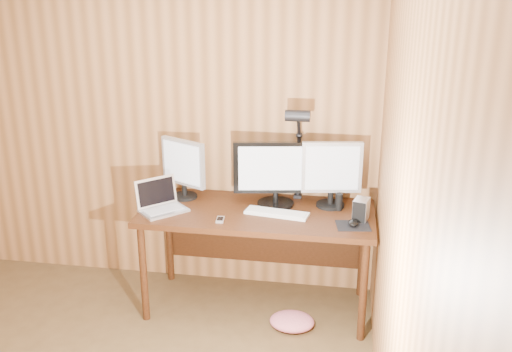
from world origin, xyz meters
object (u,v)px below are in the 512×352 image
(desk, at_px, (259,223))
(hard_drive, at_px, (361,209))
(monitor_right, at_px, (332,172))
(speaker, at_px, (339,202))
(keyboard, at_px, (277,213))
(desk_lamp, at_px, (298,141))
(monitor_center, at_px, (276,173))
(phone, at_px, (220,219))
(monitor_left, at_px, (183,167))
(mouse, at_px, (353,223))
(laptop, at_px, (160,202))

(desk, height_order, hard_drive, hard_drive)
(monitor_right, distance_m, speaker, 0.21)
(keyboard, relative_size, desk_lamp, 0.61)
(monitor_center, bearing_deg, desk_lamp, 22.41)
(desk, distance_m, desk_lamp, 0.64)
(hard_drive, height_order, phone, hard_drive)
(speaker, bearing_deg, monitor_left, 177.05)
(mouse, xyz_separation_m, phone, (-0.87, -0.05, -0.02))
(monitor_right, relative_size, desk_lamp, 0.64)
(laptop, height_order, keyboard, laptop)
(monitor_right, distance_m, desk_lamp, 0.32)
(monitor_center, bearing_deg, monitor_right, -4.02)
(mouse, bearing_deg, speaker, 110.18)
(laptop, distance_m, mouse, 1.31)
(speaker, bearing_deg, laptop, -170.76)
(monitor_center, distance_m, keyboard, 0.29)
(monitor_right, xyz_separation_m, keyboard, (-0.35, -0.21, -0.24))
(monitor_center, xyz_separation_m, mouse, (0.54, -0.28, -0.22))
(monitor_right, relative_size, phone, 4.52)
(desk, distance_m, mouse, 0.70)
(desk, relative_size, desk_lamp, 2.20)
(monitor_left, bearing_deg, keyboard, 11.24)
(monitor_right, xyz_separation_m, hard_drive, (0.21, -0.21, -0.18))
(desk_lamp, bearing_deg, keyboard, -113.77)
(desk, distance_m, monitor_left, 0.67)
(laptop, bearing_deg, mouse, -47.98)
(hard_drive, bearing_deg, laptop, -164.06)
(monitor_left, relative_size, hard_drive, 2.92)
(monitor_center, distance_m, monitor_right, 0.38)
(monitor_center, bearing_deg, keyboard, -89.47)
(mouse, bearing_deg, monitor_right, 115.64)
(monitor_right, bearing_deg, monitor_left, 170.84)
(laptop, xyz_separation_m, phone, (0.45, -0.11, -0.05))
(mouse, bearing_deg, laptop, 176.43)
(desk, relative_size, speaker, 13.55)
(laptop, distance_m, speaker, 1.23)
(desk_lamp, bearing_deg, desk, -150.78)
(mouse, relative_size, desk_lamp, 0.15)
(monitor_right, bearing_deg, mouse, -72.83)
(monitor_right, height_order, laptop, monitor_right)
(mouse, bearing_deg, phone, -177.44)
(keyboard, height_order, mouse, mouse)
(monitor_right, xyz_separation_m, desk_lamp, (-0.24, 0.05, 0.20))
(desk, height_order, keyboard, keyboard)
(monitor_center, xyz_separation_m, speaker, (0.44, -0.02, -0.18))
(desk, height_order, desk_lamp, desk_lamp)
(monitor_left, bearing_deg, laptop, -83.21)
(hard_drive, height_order, desk_lamp, desk_lamp)
(laptop, distance_m, keyboard, 0.80)
(keyboard, bearing_deg, monitor_right, 40.04)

